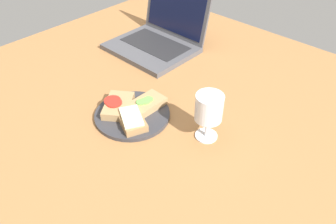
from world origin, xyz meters
The scene contains 7 objects.
wooden_table centered at (0.00, 0.00, 1.50)cm, with size 140.00×140.00×3.00cm, color #9E6B3D.
plate centered at (-1.02, -6.36, 3.58)cm, with size 21.66×21.66×1.15cm, color #333338.
sandwich_with_cucumber centered at (0.00, -1.94, 5.32)cm, with size 6.88×11.77×2.65cm.
sandwich_with_tomato centered at (-5.48, -7.77, 5.44)cm, with size 12.73×13.68×2.81cm.
sandwich_with_cheese centered at (2.30, -9.47, 5.55)cm, with size 11.66×9.63×2.96cm.
wine_glass centered at (19.77, 1.51, 12.11)cm, with size 7.19×7.19×13.51cm.
laptop centered at (-24.74, 28.60, 6.79)cm, with size 30.75×29.01×21.21cm.
Camera 1 is at (55.84, -52.46, 63.96)cm, focal length 35.00 mm.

